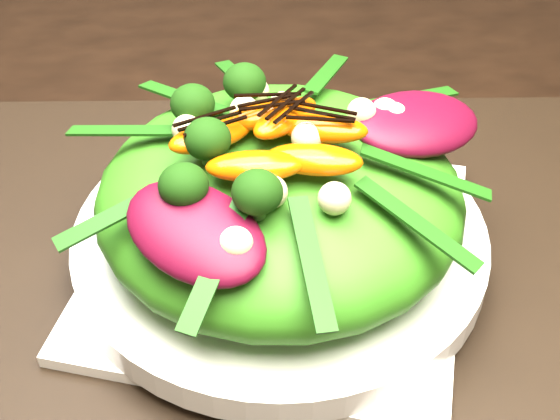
{
  "coord_description": "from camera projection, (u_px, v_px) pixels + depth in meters",
  "views": [
    {
      "loc": [
        -0.34,
        -0.42,
        1.11
      ],
      "look_at": [
        -0.29,
        -0.07,
        0.8
      ],
      "focal_mm": 48.0,
      "sensor_mm": 36.0,
      "label": 1
    }
  ],
  "objects": [
    {
      "name": "placemat",
      "position": [
        280.0,
        261.0,
        0.51
      ],
      "size": [
        0.56,
        0.45,
        0.0
      ],
      "primitive_type": "cube",
      "rotation": [
        0.0,
        0.0,
        -0.11
      ],
      "color": "black",
      "rests_on": "dining_table"
    },
    {
      "name": "plate_base",
      "position": [
        280.0,
        254.0,
        0.5
      ],
      "size": [
        0.3,
        0.3,
        0.01
      ],
      "primitive_type": "cube",
      "rotation": [
        0.0,
        0.0,
        -0.35
      ],
      "color": "white",
      "rests_on": "placemat"
    },
    {
      "name": "salad_bowl",
      "position": [
        280.0,
        238.0,
        0.49
      ],
      "size": [
        0.29,
        0.29,
        0.02
      ],
      "primitive_type": "cylinder",
      "rotation": [
        0.0,
        0.0,
        -0.09
      ],
      "color": "silver",
      "rests_on": "plate_base"
    },
    {
      "name": "lettuce_mound",
      "position": [
        280.0,
        195.0,
        0.47
      ],
      "size": [
        0.3,
        0.3,
        0.08
      ],
      "primitive_type": "ellipsoid",
      "rotation": [
        0.0,
        0.0,
        -0.39
      ],
      "color": "#367B16",
      "rests_on": "salad_bowl"
    },
    {
      "name": "radicchio_leaf",
      "position": [
        417.0,
        123.0,
        0.47
      ],
      "size": [
        0.1,
        0.08,
        0.02
      ],
      "primitive_type": "ellipsoid",
      "rotation": [
        0.0,
        0.0,
        0.3
      ],
      "color": "#450718",
      "rests_on": "lettuce_mound"
    },
    {
      "name": "orange_segment",
      "position": [
        273.0,
        128.0,
        0.44
      ],
      "size": [
        0.06,
        0.04,
        0.01
      ],
      "primitive_type": "ellipsoid",
      "rotation": [
        0.0,
        0.0,
        0.43
      ],
      "color": "#C74603",
      "rests_on": "lettuce_mound"
    },
    {
      "name": "broccoli_floret",
      "position": [
        186.0,
        115.0,
        0.44
      ],
      "size": [
        0.04,
        0.04,
        0.04
      ],
      "primitive_type": "sphere",
      "rotation": [
        0.0,
        0.0,
        -0.16
      ],
      "color": "black",
      "rests_on": "lettuce_mound"
    },
    {
      "name": "macadamia_nut",
      "position": [
        370.0,
        181.0,
        0.41
      ],
      "size": [
        0.02,
        0.02,
        0.02
      ],
      "primitive_type": "sphere",
      "rotation": [
        0.0,
        0.0,
        0.01
      ],
      "color": "#FBF3B1",
      "rests_on": "lettuce_mound"
    },
    {
      "name": "balsamic_drizzle",
      "position": [
        273.0,
        117.0,
        0.44
      ],
      "size": [
        0.04,
        0.02,
        0.0
      ],
      "primitive_type": "cube",
      "rotation": [
        0.0,
        0.0,
        0.43
      ],
      "color": "black",
      "rests_on": "orange_segment"
    }
  ]
}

